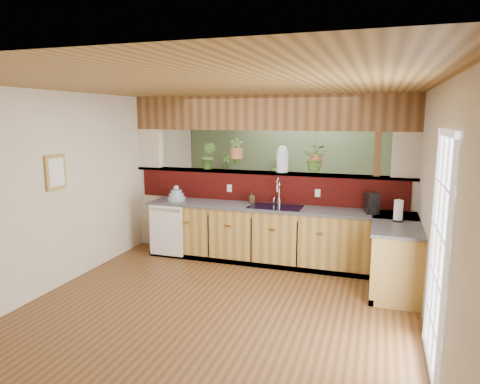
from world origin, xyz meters
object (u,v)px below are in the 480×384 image
(glass_jar, at_px, (282,159))
(shelving_console, at_px, (255,201))
(dish_stack, at_px, (176,196))
(coffee_maker, at_px, (372,204))
(soap_dispenser, at_px, (252,197))
(paper_towel, at_px, (398,211))
(faucet, at_px, (278,190))

(glass_jar, relative_size, shelving_console, 0.27)
(dish_stack, xyz_separation_m, coffee_maker, (3.08, 0.04, 0.06))
(soap_dispenser, height_order, paper_towel, paper_towel)
(dish_stack, relative_size, shelving_console, 0.19)
(coffee_maker, relative_size, paper_towel, 0.97)
(faucet, xyz_separation_m, soap_dispenser, (-0.43, -0.01, -0.13))
(glass_jar, height_order, shelving_console, glass_jar)
(dish_stack, bearing_deg, glass_jar, 13.60)
(shelving_console, bearing_deg, glass_jar, -39.76)
(dish_stack, distance_m, glass_jar, 1.84)
(faucet, relative_size, soap_dispenser, 2.12)
(faucet, xyz_separation_m, paper_towel, (1.75, -0.54, -0.10))
(dish_stack, relative_size, coffee_maker, 0.99)
(faucet, xyz_separation_m, glass_jar, (0.01, 0.22, 0.47))
(paper_towel, height_order, glass_jar, glass_jar)
(shelving_console, bearing_deg, paper_towel, -21.49)
(shelving_console, bearing_deg, dish_stack, -83.93)
(coffee_maker, height_order, glass_jar, glass_jar)
(coffee_maker, bearing_deg, dish_stack, 163.44)
(glass_jar, bearing_deg, shelving_console, 117.50)
(dish_stack, height_order, shelving_console, dish_stack)
(dish_stack, xyz_separation_m, glass_jar, (1.68, 0.41, 0.62))
(coffee_maker, height_order, shelving_console, coffee_maker)
(dish_stack, bearing_deg, faucet, 6.48)
(faucet, relative_size, glass_jar, 1.03)
(dish_stack, xyz_separation_m, soap_dispenser, (1.24, 0.18, 0.02))
(faucet, height_order, coffee_maker, faucet)
(paper_towel, relative_size, shelving_console, 0.19)
(dish_stack, height_order, coffee_maker, coffee_maker)
(soap_dispenser, distance_m, paper_towel, 2.25)
(coffee_maker, distance_m, shelving_console, 3.34)
(faucet, xyz_separation_m, shelving_console, (-0.98, 2.12, -0.63))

